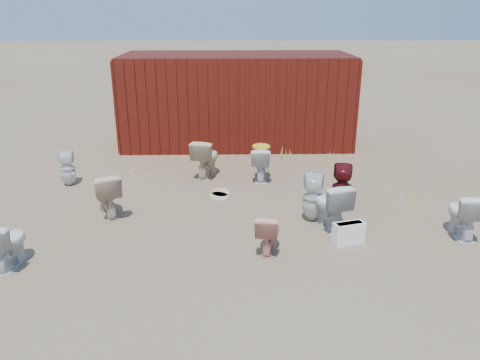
{
  "coord_description": "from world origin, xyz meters",
  "views": [
    {
      "loc": [
        -0.17,
        -7.48,
        3.51
      ],
      "look_at": [
        0.0,
        0.6,
        0.55
      ],
      "focal_mm": 35.0,
      "sensor_mm": 36.0,
      "label": 1
    }
  ],
  "objects_px": {
    "toilet_front_maroon": "(342,187)",
    "toilet_back_beige_left": "(106,194)",
    "toilet_back_beige_right": "(206,158)",
    "toilet_front_a": "(7,243)",
    "toilet_front_pink": "(268,232)",
    "toilet_front_e": "(463,214)",
    "shipping_container": "(236,99)",
    "toilet_back_e": "(313,198)",
    "toilet_front_c": "(330,205)",
    "toilet_back_yellowlid": "(261,164)",
    "toilet_back_a": "(67,169)",
    "loose_tank": "(349,233)"
  },
  "relations": [
    {
      "from": "toilet_front_maroon",
      "to": "loose_tank",
      "type": "xyz_separation_m",
      "value": [
        -0.2,
        -1.42,
        -0.24
      ]
    },
    {
      "from": "toilet_front_maroon",
      "to": "toilet_front_e",
      "type": "xyz_separation_m",
      "value": [
        1.71,
        -1.2,
        -0.02
      ]
    },
    {
      "from": "toilet_front_e",
      "to": "toilet_back_beige_left",
      "type": "bearing_deg",
      "value": -5.38
    },
    {
      "from": "toilet_back_a",
      "to": "toilet_back_e",
      "type": "relative_size",
      "value": 0.86
    },
    {
      "from": "toilet_back_e",
      "to": "toilet_back_yellowlid",
      "type": "bearing_deg",
      "value": -61.01
    },
    {
      "from": "shipping_container",
      "to": "toilet_front_c",
      "type": "xyz_separation_m",
      "value": [
        1.5,
        -5.49,
        -0.78
      ]
    },
    {
      "from": "toilet_front_a",
      "to": "loose_tank",
      "type": "distance_m",
      "value": 5.11
    },
    {
      "from": "toilet_front_pink",
      "to": "toilet_back_beige_left",
      "type": "relative_size",
      "value": 0.78
    },
    {
      "from": "toilet_front_c",
      "to": "toilet_front_maroon",
      "type": "xyz_separation_m",
      "value": [
        0.39,
        0.85,
        -0.01
      ]
    },
    {
      "from": "toilet_back_beige_left",
      "to": "shipping_container",
      "type": "bearing_deg",
      "value": -140.28
    },
    {
      "from": "toilet_back_beige_left",
      "to": "toilet_back_beige_right",
      "type": "distance_m",
      "value": 2.66
    },
    {
      "from": "toilet_back_beige_right",
      "to": "toilet_back_yellowlid",
      "type": "bearing_deg",
      "value": -175.71
    },
    {
      "from": "toilet_front_maroon",
      "to": "toilet_front_e",
      "type": "distance_m",
      "value": 2.09
    },
    {
      "from": "toilet_front_pink",
      "to": "toilet_back_beige_left",
      "type": "distance_m",
      "value": 3.12
    },
    {
      "from": "toilet_front_e",
      "to": "toilet_back_yellowlid",
      "type": "relative_size",
      "value": 1.05
    },
    {
      "from": "toilet_front_pink",
      "to": "toilet_back_e",
      "type": "height_order",
      "value": "toilet_back_e"
    },
    {
      "from": "toilet_front_e",
      "to": "toilet_back_yellowlid",
      "type": "bearing_deg",
      "value": -37.93
    },
    {
      "from": "toilet_front_a",
      "to": "toilet_front_pink",
      "type": "relative_size",
      "value": 1.14
    },
    {
      "from": "toilet_front_c",
      "to": "toilet_back_beige_right",
      "type": "bearing_deg",
      "value": -65.67
    },
    {
      "from": "toilet_front_a",
      "to": "toilet_front_pink",
      "type": "height_order",
      "value": "toilet_front_a"
    },
    {
      "from": "shipping_container",
      "to": "toilet_front_pink",
      "type": "height_order",
      "value": "shipping_container"
    },
    {
      "from": "toilet_front_maroon",
      "to": "toilet_back_beige_left",
      "type": "xyz_separation_m",
      "value": [
        -4.29,
        -0.26,
        -0.0
      ]
    },
    {
      "from": "toilet_back_beige_left",
      "to": "toilet_back_yellowlid",
      "type": "height_order",
      "value": "toilet_back_beige_left"
    },
    {
      "from": "shipping_container",
      "to": "toilet_front_c",
      "type": "height_order",
      "value": "shipping_container"
    },
    {
      "from": "toilet_front_pink",
      "to": "toilet_front_e",
      "type": "bearing_deg",
      "value": -160.64
    },
    {
      "from": "toilet_front_a",
      "to": "toilet_front_pink",
      "type": "bearing_deg",
      "value": -170.78
    },
    {
      "from": "shipping_container",
      "to": "toilet_front_pink",
      "type": "bearing_deg",
      "value": -86.42
    },
    {
      "from": "shipping_container",
      "to": "toilet_back_beige_left",
      "type": "height_order",
      "value": "shipping_container"
    },
    {
      "from": "shipping_container",
      "to": "toilet_back_beige_left",
      "type": "relative_size",
      "value": 7.34
    },
    {
      "from": "toilet_front_pink",
      "to": "toilet_front_c",
      "type": "bearing_deg",
      "value": -132.84
    },
    {
      "from": "toilet_front_a",
      "to": "toilet_front_maroon",
      "type": "distance_m",
      "value": 5.65
    },
    {
      "from": "toilet_front_c",
      "to": "loose_tank",
      "type": "xyz_separation_m",
      "value": [
        0.19,
        -0.57,
        -0.24
      ]
    },
    {
      "from": "toilet_front_c",
      "to": "toilet_back_yellowlid",
      "type": "height_order",
      "value": "toilet_front_c"
    },
    {
      "from": "shipping_container",
      "to": "toilet_back_yellowlid",
      "type": "height_order",
      "value": "shipping_container"
    },
    {
      "from": "toilet_front_a",
      "to": "toilet_back_e",
      "type": "bearing_deg",
      "value": -158.63
    },
    {
      "from": "shipping_container",
      "to": "toilet_back_beige_right",
      "type": "height_order",
      "value": "shipping_container"
    },
    {
      "from": "toilet_back_yellowlid",
      "to": "toilet_back_e",
      "type": "relative_size",
      "value": 0.88
    },
    {
      "from": "toilet_front_a",
      "to": "toilet_back_a",
      "type": "xyz_separation_m",
      "value": [
        -0.22,
        3.32,
        -0.0
      ]
    },
    {
      "from": "toilet_front_maroon",
      "to": "toilet_back_beige_right",
      "type": "xyz_separation_m",
      "value": [
        -2.61,
        1.81,
        0.02
      ]
    },
    {
      "from": "toilet_back_yellowlid",
      "to": "toilet_front_a",
      "type": "bearing_deg",
      "value": 48.89
    },
    {
      "from": "toilet_front_maroon",
      "to": "toilet_front_e",
      "type": "relative_size",
      "value": 1.06
    },
    {
      "from": "toilet_front_a",
      "to": "toilet_front_pink",
      "type": "distance_m",
      "value": 3.79
    },
    {
      "from": "toilet_back_a",
      "to": "toilet_back_beige_left",
      "type": "distance_m",
      "value": 1.98
    },
    {
      "from": "toilet_back_e",
      "to": "loose_tank",
      "type": "distance_m",
      "value": 1.01
    },
    {
      "from": "toilet_front_c",
      "to": "toilet_front_e",
      "type": "relative_size",
      "value": 1.08
    },
    {
      "from": "toilet_front_pink",
      "to": "toilet_front_e",
      "type": "xyz_separation_m",
      "value": [
        3.21,
        0.45,
        0.07
      ]
    },
    {
      "from": "toilet_front_a",
      "to": "toilet_front_e",
      "type": "xyz_separation_m",
      "value": [
        6.98,
        0.81,
        0.02
      ]
    },
    {
      "from": "toilet_back_a",
      "to": "toilet_front_e",
      "type": "bearing_deg",
      "value": 142.61
    },
    {
      "from": "toilet_back_a",
      "to": "toilet_back_yellowlid",
      "type": "bearing_deg",
      "value": 165.27
    },
    {
      "from": "toilet_front_e",
      "to": "toilet_back_beige_right",
      "type": "distance_m",
      "value": 5.26
    }
  ]
}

